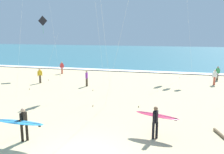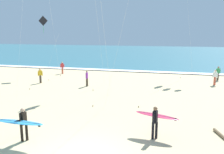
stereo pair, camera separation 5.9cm
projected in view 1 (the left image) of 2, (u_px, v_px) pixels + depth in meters
The scene contains 11 objects.
ocean_water at pixel (157, 53), 60.39m from camera, with size 160.00×60.00×0.08m, color #336B7A.
shoreline_foam at pixel (144, 71), 32.10m from camera, with size 160.00×1.44×0.01m, color white.
surfer_lead at pixel (22, 122), 11.39m from camera, with size 2.55×0.91×1.71m.
surfer_trailing at pixel (156, 118), 11.96m from camera, with size 2.32×1.09×1.71m.
kite_diamond_charcoal_far at pixel (43, 23), 28.14m from camera, with size 2.55×0.18×7.27m.
bystander_purple_top at pixel (87, 78), 23.47m from camera, with size 0.22×0.50×1.59m.
bystander_red_top at pixel (62, 68), 30.54m from camera, with size 0.46×0.30×1.59m.
bystander_white_top at pixel (215, 77), 24.02m from camera, with size 0.48×0.27×1.59m.
bystander_green_top at pixel (218, 73), 26.38m from camera, with size 0.49×0.25×1.59m.
bystander_yellow_top at pixel (40, 76), 24.93m from camera, with size 0.41×0.34×1.59m.
driftwood_log at pixel (221, 135), 12.26m from camera, with size 0.16×0.16×1.45m, color #846B4C.
Camera 1 is at (3.51, -8.80, 5.34)m, focal length 37.75 mm.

